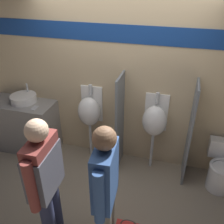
{
  "coord_description": "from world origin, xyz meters",
  "views": [
    {
      "loc": [
        0.82,
        -2.72,
        2.78
      ],
      "look_at": [
        0.0,
        0.17,
        1.05
      ],
      "focal_mm": 40.0,
      "sensor_mm": 36.0,
      "label": 1
    }
  ],
  "objects_px": {
    "cell_phone": "(34,108)",
    "person_with_lanyard": "(105,191)",
    "urinal_far": "(155,121)",
    "toilet": "(221,169)",
    "urinal_near_counter": "(89,111)",
    "person_in_vest": "(45,179)",
    "sink_basin": "(24,98)"
  },
  "relations": [
    {
      "from": "sink_basin",
      "to": "person_in_vest",
      "type": "xyz_separation_m",
      "value": [
        1.22,
        -1.51,
        0.0
      ]
    },
    {
      "from": "urinal_far",
      "to": "urinal_near_counter",
      "type": "bearing_deg",
      "value": 180.0
    },
    {
      "from": "urinal_far",
      "to": "toilet",
      "type": "relative_size",
      "value": 1.55
    },
    {
      "from": "cell_phone",
      "to": "person_in_vest",
      "type": "relative_size",
      "value": 0.09
    },
    {
      "from": "urinal_near_counter",
      "to": "toilet",
      "type": "distance_m",
      "value": 2.11
    },
    {
      "from": "cell_phone",
      "to": "person_with_lanyard",
      "type": "xyz_separation_m",
      "value": [
        1.56,
        -1.3,
        0.01
      ]
    },
    {
      "from": "sink_basin",
      "to": "person_in_vest",
      "type": "bearing_deg",
      "value": -50.98
    },
    {
      "from": "cell_phone",
      "to": "person_with_lanyard",
      "type": "bearing_deg",
      "value": -39.96
    },
    {
      "from": "sink_basin",
      "to": "person_with_lanyard",
      "type": "bearing_deg",
      "value": -38.47
    },
    {
      "from": "cell_phone",
      "to": "toilet",
      "type": "bearing_deg",
      "value": 1.46
    },
    {
      "from": "urinal_far",
      "to": "person_with_lanyard",
      "type": "distance_m",
      "value": 1.55
    },
    {
      "from": "urinal_near_counter",
      "to": "person_in_vest",
      "type": "bearing_deg",
      "value": -85.77
    },
    {
      "from": "urinal_near_counter",
      "to": "toilet",
      "type": "height_order",
      "value": "urinal_near_counter"
    },
    {
      "from": "sink_basin",
      "to": "urinal_far",
      "type": "relative_size",
      "value": 0.33
    },
    {
      "from": "toilet",
      "to": "person_with_lanyard",
      "type": "height_order",
      "value": "person_with_lanyard"
    },
    {
      "from": "person_in_vest",
      "to": "person_with_lanyard",
      "type": "bearing_deg",
      "value": -87.3
    },
    {
      "from": "urinal_far",
      "to": "person_in_vest",
      "type": "height_order",
      "value": "person_in_vest"
    },
    {
      "from": "cell_phone",
      "to": "toilet",
      "type": "xyz_separation_m",
      "value": [
        2.85,
        0.07,
        -0.6
      ]
    },
    {
      "from": "sink_basin",
      "to": "cell_phone",
      "type": "relative_size",
      "value": 2.95
    },
    {
      "from": "toilet",
      "to": "sink_basin",
      "type": "bearing_deg",
      "value": 178.5
    },
    {
      "from": "urinal_near_counter",
      "to": "urinal_far",
      "type": "xyz_separation_m",
      "value": [
        1.01,
        0.0,
        0.0
      ]
    },
    {
      "from": "sink_basin",
      "to": "person_with_lanyard",
      "type": "xyz_separation_m",
      "value": [
        1.84,
        -1.46,
        -0.05
      ]
    },
    {
      "from": "person_in_vest",
      "to": "person_with_lanyard",
      "type": "height_order",
      "value": "same"
    },
    {
      "from": "person_with_lanyard",
      "to": "sink_basin",
      "type": "bearing_deg",
      "value": 47.23
    },
    {
      "from": "sink_basin",
      "to": "cell_phone",
      "type": "bearing_deg",
      "value": -28.92
    },
    {
      "from": "cell_phone",
      "to": "urinal_far",
      "type": "relative_size",
      "value": 0.11
    },
    {
      "from": "urinal_near_counter",
      "to": "person_in_vest",
      "type": "xyz_separation_m",
      "value": [
        0.12,
        -1.57,
        0.11
      ]
    },
    {
      "from": "toilet",
      "to": "person_in_vest",
      "type": "height_order",
      "value": "person_in_vest"
    },
    {
      "from": "sink_basin",
      "to": "toilet",
      "type": "distance_m",
      "value": 3.2
    },
    {
      "from": "person_with_lanyard",
      "to": "urinal_far",
      "type": "bearing_deg",
      "value": -14.88
    },
    {
      "from": "urinal_near_counter",
      "to": "person_with_lanyard",
      "type": "relative_size",
      "value": 0.77
    },
    {
      "from": "toilet",
      "to": "person_in_vest",
      "type": "relative_size",
      "value": 0.5
    }
  ]
}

